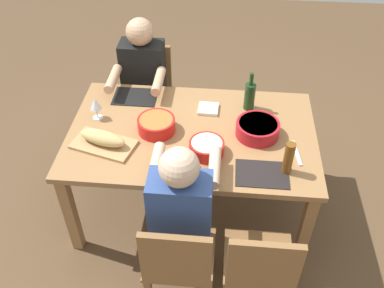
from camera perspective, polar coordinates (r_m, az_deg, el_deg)
ground_plane at (r=3.39m, az=-0.00°, el=-7.97°), size 8.00×8.00×0.00m
dining_table at (r=2.92m, az=-0.00°, el=0.43°), size 1.66×1.04×0.74m
chair_far_left at (r=2.51m, az=9.03°, el=-16.07°), size 0.40×0.40×0.85m
chair_near_right at (r=3.74m, az=-5.85°, el=7.30°), size 0.40×0.40×0.85m
diner_near_right at (r=3.47m, az=-6.60°, el=8.52°), size 0.41×0.53×1.20m
chair_far_center at (r=2.50m, az=-1.83°, el=-15.45°), size 0.40×0.40×0.85m
diner_far_center at (r=2.43m, az=-1.43°, el=-9.08°), size 0.41×0.53×1.20m
serving_bowl_fruit at (r=2.85m, az=-4.79°, el=2.66°), size 0.25×0.25×0.10m
serving_bowl_greens at (r=2.84m, az=8.77°, el=2.12°), size 0.29×0.29×0.10m
serving_bowl_pasta at (r=2.68m, az=1.97°, el=-0.40°), size 0.22×0.22×0.09m
cutting_board at (r=2.81m, az=-11.73°, el=-0.04°), size 0.44×0.32×0.02m
bread_loaf at (r=2.78m, az=-11.88°, el=0.81°), size 0.34×0.19×0.09m
wine_bottle at (r=3.04m, az=7.72°, el=6.44°), size 0.08×0.08×0.29m
beer_bottle at (r=2.58m, az=12.78°, el=-1.86°), size 0.06×0.06×0.22m
wine_glass at (r=2.99m, az=-12.79°, el=5.19°), size 0.08×0.08×0.17m
placemat_far_left at (r=2.60m, az=9.35°, el=-3.97°), size 0.32×0.23×0.01m
placemat_near_right at (r=3.21m, az=-7.61°, el=6.28°), size 0.32×0.23×0.01m
cup_far_center at (r=2.59m, az=-0.72°, el=-2.29°), size 0.07×0.07×0.08m
fork_far_center at (r=2.61m, az=-3.78°, el=-3.15°), size 0.03×0.17×0.01m
carving_knife at (r=2.78m, az=13.82°, el=-1.16°), size 0.05×0.23×0.01m
napkin_stack at (r=3.05m, az=2.19°, el=4.71°), size 0.14×0.14×0.02m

